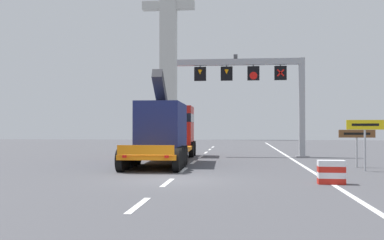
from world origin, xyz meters
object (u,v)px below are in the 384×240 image
at_px(overhead_lane_gantry, 258,79).
at_px(tourist_info_sign_brown, 357,138).
at_px(exit_sign_yellow, 365,131).
at_px(crash_barrier_striped, 331,172).
at_px(bridge_pylon_distant, 168,29).
at_px(heavy_haul_truck_orange, 168,129).

distance_m(overhead_lane_gantry, tourist_info_sign_brown, 10.25).
distance_m(overhead_lane_gantry, exit_sign_yellow, 11.82).
distance_m(crash_barrier_striped, bridge_pylon_distant, 64.53).
relative_size(tourist_info_sign_brown, crash_barrier_striped, 1.98).
relative_size(exit_sign_yellow, crash_barrier_striped, 2.47).
xyz_separation_m(overhead_lane_gantry, heavy_haul_truck_orange, (-5.92, -4.31, -3.60)).
relative_size(tourist_info_sign_brown, bridge_pylon_distant, 0.05).
relative_size(heavy_haul_truck_orange, bridge_pylon_distant, 0.38).
bearing_deg(heavy_haul_truck_orange, crash_barrier_striped, -54.18).
distance_m(heavy_haul_truck_orange, tourist_info_sign_brown, 11.43).
xyz_separation_m(tourist_info_sign_brown, bridge_pylon_distant, (-18.35, 52.48, 17.36)).
distance_m(overhead_lane_gantry, heavy_haul_truck_orange, 8.16).
xyz_separation_m(exit_sign_yellow, tourist_info_sign_brown, (0.14, 2.12, -0.37)).
relative_size(heavy_haul_truck_orange, tourist_info_sign_brown, 7.05).
bearing_deg(bridge_pylon_distant, exit_sign_yellow, -71.55).
distance_m(heavy_haul_truck_orange, bridge_pylon_distant, 52.13).
height_order(heavy_haul_truck_orange, crash_barrier_striped, heavy_haul_truck_orange).
xyz_separation_m(exit_sign_yellow, crash_barrier_striped, (-2.63, -5.23, -1.49)).
height_order(tourist_info_sign_brown, crash_barrier_striped, tourist_info_sign_brown).
xyz_separation_m(overhead_lane_gantry, tourist_info_sign_brown, (4.87, -8.07, -4.02)).
xyz_separation_m(heavy_haul_truck_orange, exit_sign_yellow, (10.65, -5.88, -0.05)).
bearing_deg(crash_barrier_striped, exit_sign_yellow, 63.28).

